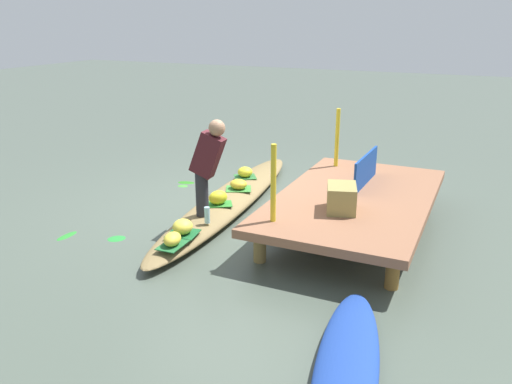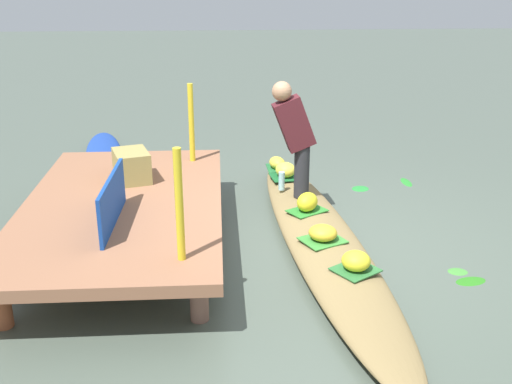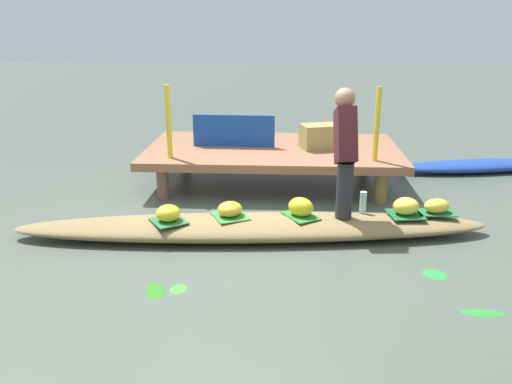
{
  "view_description": "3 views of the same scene",
  "coord_description": "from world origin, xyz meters",
  "px_view_note": "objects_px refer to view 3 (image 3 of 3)",
  "views": [
    {
      "loc": [
        6.19,
        3.24,
        2.57
      ],
      "look_at": [
        0.11,
        0.46,
        0.31
      ],
      "focal_mm": 36.54,
      "sensor_mm": 36.0,
      "label": 1
    },
    {
      "loc": [
        -5.12,
        0.94,
        2.52
      ],
      "look_at": [
        0.48,
        0.58,
        0.41
      ],
      "focal_mm": 42.87,
      "sensor_mm": 36.0,
      "label": 2
    },
    {
      "loc": [
        0.33,
        -4.91,
        2.07
      ],
      "look_at": [
        0.02,
        0.32,
        0.35
      ],
      "focal_mm": 37.86,
      "sensor_mm": 36.0,
      "label": 3
    }
  ],
  "objects_px": {
    "banana_bunch_4": "(437,206)",
    "market_banner": "(234,131)",
    "vendor_boat": "(252,227)",
    "produce_crate": "(319,136)",
    "banana_bunch_2": "(168,213)",
    "moored_boat": "(474,166)",
    "water_bottle": "(363,201)",
    "banana_bunch_0": "(406,206)",
    "banana_bunch_3": "(301,207)",
    "vendor_person": "(345,146)",
    "banana_bunch_1": "(230,209)"
  },
  "relations": [
    {
      "from": "banana_bunch_3",
      "to": "produce_crate",
      "type": "xyz_separation_m",
      "value": [
        0.26,
        1.74,
        0.33
      ]
    },
    {
      "from": "banana_bunch_4",
      "to": "water_bottle",
      "type": "xyz_separation_m",
      "value": [
        -0.73,
        0.02,
        0.03
      ]
    },
    {
      "from": "vendor_boat",
      "to": "produce_crate",
      "type": "height_order",
      "value": "produce_crate"
    },
    {
      "from": "vendor_boat",
      "to": "market_banner",
      "type": "bearing_deg",
      "value": 96.09
    },
    {
      "from": "banana_bunch_2",
      "to": "banana_bunch_3",
      "type": "relative_size",
      "value": 0.9
    },
    {
      "from": "banana_bunch_0",
      "to": "banana_bunch_2",
      "type": "xyz_separation_m",
      "value": [
        -2.31,
        -0.32,
        -0.01
      ]
    },
    {
      "from": "moored_boat",
      "to": "banana_bunch_2",
      "type": "height_order",
      "value": "banana_bunch_2"
    },
    {
      "from": "vendor_boat",
      "to": "market_banner",
      "type": "xyz_separation_m",
      "value": [
        -0.35,
        1.83,
        0.58
      ]
    },
    {
      "from": "moored_boat",
      "to": "banana_bunch_4",
      "type": "relative_size",
      "value": 8.6
    },
    {
      "from": "banana_bunch_0",
      "to": "banana_bunch_1",
      "type": "bearing_deg",
      "value": -175.23
    },
    {
      "from": "moored_boat",
      "to": "market_banner",
      "type": "distance_m",
      "value": 3.41
    },
    {
      "from": "banana_bunch_3",
      "to": "water_bottle",
      "type": "distance_m",
      "value": 0.66
    },
    {
      "from": "vendor_boat",
      "to": "banana_bunch_3",
      "type": "bearing_deg",
      "value": 3.65
    },
    {
      "from": "banana_bunch_0",
      "to": "banana_bunch_3",
      "type": "relative_size",
      "value": 0.98
    },
    {
      "from": "vendor_boat",
      "to": "banana_bunch_4",
      "type": "bearing_deg",
      "value": 2.66
    },
    {
      "from": "moored_boat",
      "to": "vendor_person",
      "type": "distance_m",
      "value": 3.22
    },
    {
      "from": "banana_bunch_2",
      "to": "vendor_person",
      "type": "bearing_deg",
      "value": 10.32
    },
    {
      "from": "banana_bunch_4",
      "to": "moored_boat",
      "type": "bearing_deg",
      "value": 63.77
    },
    {
      "from": "banana_bunch_4",
      "to": "banana_bunch_0",
      "type": "bearing_deg",
      "value": -168.1
    },
    {
      "from": "banana_bunch_4",
      "to": "market_banner",
      "type": "distance_m",
      "value": 2.73
    },
    {
      "from": "banana_bunch_2",
      "to": "banana_bunch_3",
      "type": "height_order",
      "value": "banana_bunch_3"
    },
    {
      "from": "banana_bunch_4",
      "to": "vendor_boat",
      "type": "bearing_deg",
      "value": -172.5
    },
    {
      "from": "banana_bunch_2",
      "to": "produce_crate",
      "type": "distance_m",
      "value": 2.5
    },
    {
      "from": "banana_bunch_3",
      "to": "market_banner",
      "type": "distance_m",
      "value": 1.98
    },
    {
      "from": "vendor_boat",
      "to": "moored_boat",
      "type": "relative_size",
      "value": 2.08
    },
    {
      "from": "banana_bunch_1",
      "to": "banana_bunch_2",
      "type": "bearing_deg",
      "value": -163.38
    },
    {
      "from": "vendor_boat",
      "to": "banana_bunch_3",
      "type": "xyz_separation_m",
      "value": [
        0.47,
        0.07,
        0.2
      ]
    },
    {
      "from": "banana_bunch_0",
      "to": "banana_bunch_4",
      "type": "relative_size",
      "value": 0.98
    },
    {
      "from": "banana_bunch_3",
      "to": "banana_bunch_4",
      "type": "relative_size",
      "value": 1.0
    },
    {
      "from": "banana_bunch_0",
      "to": "produce_crate",
      "type": "bearing_deg",
      "value": 115.51
    },
    {
      "from": "water_bottle",
      "to": "produce_crate",
      "type": "bearing_deg",
      "value": 103.43
    },
    {
      "from": "vendor_boat",
      "to": "banana_bunch_4",
      "type": "xyz_separation_m",
      "value": [
        1.83,
        0.24,
        0.17
      ]
    },
    {
      "from": "water_bottle",
      "to": "market_banner",
      "type": "bearing_deg",
      "value": 132.93
    },
    {
      "from": "banana_bunch_2",
      "to": "banana_bunch_4",
      "type": "relative_size",
      "value": 0.9
    },
    {
      "from": "vendor_person",
      "to": "water_bottle",
      "type": "height_order",
      "value": "vendor_person"
    },
    {
      "from": "moored_boat",
      "to": "market_banner",
      "type": "xyz_separation_m",
      "value": [
        -3.29,
        -0.67,
        0.59
      ]
    },
    {
      "from": "water_bottle",
      "to": "banana_bunch_3",
      "type": "bearing_deg",
      "value": -163.06
    },
    {
      "from": "banana_bunch_3",
      "to": "produce_crate",
      "type": "height_order",
      "value": "produce_crate"
    },
    {
      "from": "banana_bunch_4",
      "to": "produce_crate",
      "type": "distance_m",
      "value": 1.94
    },
    {
      "from": "water_bottle",
      "to": "banana_bunch_1",
      "type": "bearing_deg",
      "value": -170.02
    },
    {
      "from": "moored_boat",
      "to": "produce_crate",
      "type": "height_order",
      "value": "produce_crate"
    },
    {
      "from": "water_bottle",
      "to": "produce_crate",
      "type": "height_order",
      "value": "produce_crate"
    },
    {
      "from": "moored_boat",
      "to": "water_bottle",
      "type": "distance_m",
      "value": 2.9
    },
    {
      "from": "moored_boat",
      "to": "banana_bunch_4",
      "type": "distance_m",
      "value": 2.52
    },
    {
      "from": "banana_bunch_0",
      "to": "banana_bunch_4",
      "type": "xyz_separation_m",
      "value": [
        0.32,
        0.07,
        -0.02
      ]
    },
    {
      "from": "banana_bunch_2",
      "to": "market_banner",
      "type": "relative_size",
      "value": 0.22
    },
    {
      "from": "banana_bunch_0",
      "to": "vendor_person",
      "type": "bearing_deg",
      "value": -179.01
    },
    {
      "from": "banana_bunch_1",
      "to": "vendor_person",
      "type": "xyz_separation_m",
      "value": [
        1.1,
        0.13,
        0.62
      ]
    },
    {
      "from": "moored_boat",
      "to": "banana_bunch_0",
      "type": "relative_size",
      "value": 8.76
    },
    {
      "from": "banana_bunch_3",
      "to": "market_banner",
      "type": "xyz_separation_m",
      "value": [
        -0.83,
        1.76,
        0.38
      ]
    }
  ]
}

